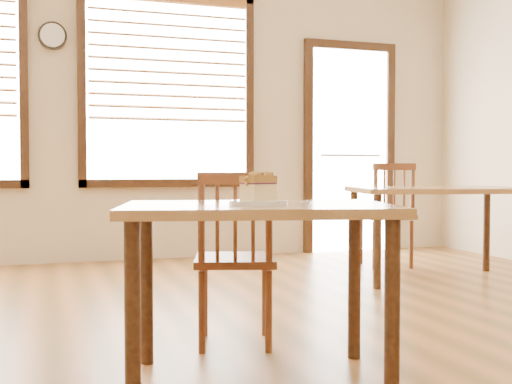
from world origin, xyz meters
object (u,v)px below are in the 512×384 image
at_px(cafe_table_second, 437,198).
at_px(cafe_chair_main, 235,258).
at_px(wall_clock, 53,36).
at_px(plate, 258,203).
at_px(cafe_table_main, 257,230).
at_px(cake_slice, 258,186).
at_px(cafe_chair_second, 387,214).

bearing_deg(cafe_table_second, cafe_chair_main, -133.31).
xyz_separation_m(wall_clock, plate, (0.73, -3.88, -1.39)).
height_order(cafe_table_main, cafe_chair_main, cafe_chair_main).
relative_size(cafe_table_second, cake_slice, 9.96).
height_order(cafe_chair_main, cake_slice, cake_slice).
distance_m(cafe_table_main, cafe_table_second, 2.92).
bearing_deg(plate, cafe_chair_main, 82.11).
distance_m(cafe_table_second, cafe_chair_second, 0.74).
bearing_deg(cake_slice, cafe_table_second, 19.54).
bearing_deg(cafe_chair_main, cafe_table_second, -130.80).
xyz_separation_m(wall_clock, cafe_table_main, (0.76, -3.81, -1.51)).
height_order(cafe_table_main, cafe_table_second, same).
relative_size(wall_clock, plate, 1.10).
relative_size(cafe_table_main, plate, 5.29).
bearing_deg(wall_clock, plate, -79.28).
relative_size(wall_clock, cafe_chair_second, 0.27).
bearing_deg(cafe_chair_second, cafe_table_second, 101.14).
relative_size(cafe_chair_main, cafe_chair_second, 0.93).
distance_m(cafe_chair_main, cafe_table_second, 2.54).
bearing_deg(plate, cafe_table_main, 74.01).
relative_size(wall_clock, cafe_chair_main, 0.29).
height_order(wall_clock, cake_slice, wall_clock).
bearing_deg(cafe_table_main, cafe_chair_second, 64.51).
bearing_deg(cafe_chair_main, cafe_chair_second, -118.68).
height_order(wall_clock, plate, wall_clock).
xyz_separation_m(plate, cake_slice, (-0.00, 0.00, 0.07)).
xyz_separation_m(cafe_chair_main, cafe_table_second, (2.12, 1.38, 0.21)).
height_order(cafe_chair_second, plate, cafe_chair_second).
bearing_deg(cafe_table_second, cafe_chair_second, 106.72).
relative_size(cafe_table_main, cake_slice, 8.35).
bearing_deg(cafe_table_second, wall_clock, 161.09).
height_order(cafe_table_second, plate, plate).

